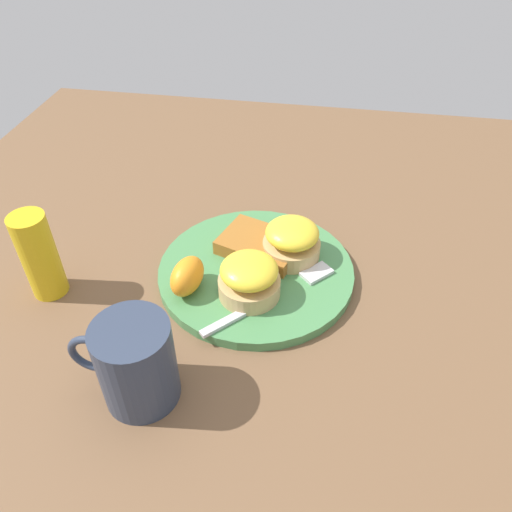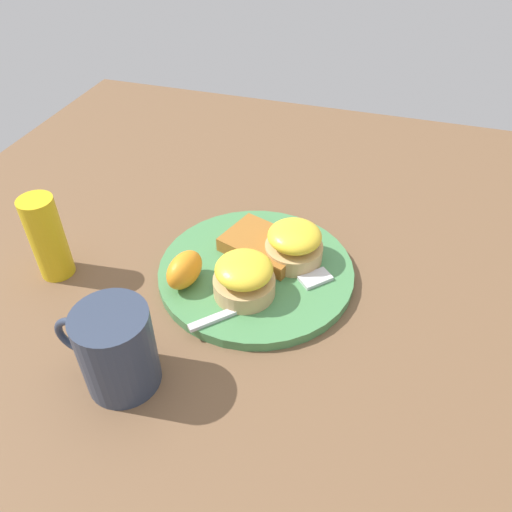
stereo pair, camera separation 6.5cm
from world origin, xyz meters
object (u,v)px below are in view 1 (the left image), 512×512
Objects in this scene: sandwich_benedict_right at (292,241)px; condiment_bottle at (39,256)px; hashbrown_patty at (257,244)px; cup at (135,363)px; orange_wedge at (187,276)px; fork at (278,294)px; sandwich_benedict_left at (250,278)px.

condiment_bottle is at bearing 19.13° from sandwich_benedict_right.
cup reaches higher than hashbrown_patty.
cup is at bearing 85.58° from orange_wedge.
cup is at bearing 51.12° from fork.
sandwich_benedict_right reaches higher than hashbrown_patty.
condiment_bottle is (0.29, 0.03, 0.04)m from fork.
sandwich_benedict_right is 0.51× the size of fork.
cup reaches higher than sandwich_benedict_right.
sandwich_benedict_left is at bearing -176.46° from orange_wedge.
condiment_bottle is (0.18, 0.02, 0.02)m from orange_wedge.
sandwich_benedict_right is (-0.04, -0.08, 0.00)m from sandwich_benedict_left.
sandwich_benedict_left is 0.09m from sandwich_benedict_right.
sandwich_benedict_left is 0.18m from cup.
hashbrown_patty is at bearing -128.74° from orange_wedge.
condiment_bottle is at bearing 5.77° from orange_wedge.
hashbrown_patty is at bearing -109.44° from cup.
hashbrown_patty is 0.25m from cup.
sandwich_benedict_left is 0.66× the size of condiment_bottle.
sandwich_benedict_left is at bearing 62.53° from sandwich_benedict_right.
cup is (0.01, 0.15, 0.01)m from orange_wedge.
cup reaches higher than sandwich_benedict_left.
fork is (0.01, 0.08, -0.02)m from sandwich_benedict_right.
cup is 0.94× the size of condiment_bottle.
orange_wedge is 0.40× the size of fork.
sandwich_benedict_right is 0.66× the size of condiment_bottle.
fork is 1.29× the size of condiment_bottle.
condiment_bottle is (0.25, 0.11, 0.03)m from hashbrown_patty.
sandwich_benedict_left reaches higher than fork.
sandwich_benedict_right is at bearing 175.09° from hashbrown_patty.
sandwich_benedict_left is at bearing 93.77° from hashbrown_patty.
cup is (0.08, 0.24, 0.03)m from hashbrown_patty.
hashbrown_patty is at bearing -4.91° from sandwich_benedict_right.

